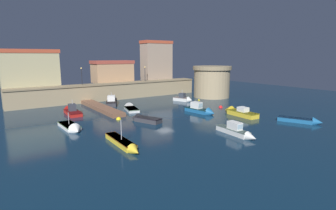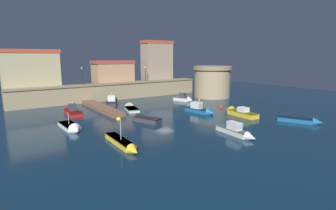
% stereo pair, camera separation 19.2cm
% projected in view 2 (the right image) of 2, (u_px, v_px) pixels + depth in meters
% --- Properties ---
extents(ground_plane, '(106.50, 106.50, 0.00)m').
position_uv_depth(ground_plane, '(165.00, 115.00, 41.75)').
color(ground_plane, '#0C2338').
extents(quay_wall, '(40.86, 3.51, 3.48)m').
position_uv_depth(quay_wall, '(114.00, 91.00, 57.08)').
color(quay_wall, '#9E8966').
rests_on(quay_wall, ground).
extents(old_town_backdrop, '(37.26, 4.61, 9.55)m').
position_uv_depth(old_town_backdrop, '(102.00, 66.00, 58.42)').
color(old_town_backdrop, tan).
rests_on(old_town_backdrop, ground).
extents(fortress_tower, '(8.57, 8.57, 6.92)m').
position_uv_depth(fortress_tower, '(212.00, 81.00, 59.64)').
color(fortress_tower, '#9E8966').
rests_on(fortress_tower, ground).
extents(pier_dock, '(2.14, 15.28, 0.70)m').
position_uv_depth(pier_dock, '(101.00, 108.00, 46.23)').
color(pier_dock, brown).
rests_on(pier_dock, ground).
extents(quay_lamp_0, '(0.32, 0.32, 3.43)m').
position_uv_depth(quay_lamp_0, '(82.00, 73.00, 52.63)').
color(quay_lamp_0, black).
rests_on(quay_lamp_0, quay_wall).
extents(quay_lamp_1, '(0.32, 0.32, 3.30)m').
position_uv_depth(quay_lamp_1, '(145.00, 71.00, 60.71)').
color(quay_lamp_1, black).
rests_on(quay_lamp_1, quay_wall).
extents(moored_boat_0, '(2.29, 5.87, 2.12)m').
position_uv_depth(moored_boat_0, '(201.00, 110.00, 43.38)').
color(moored_boat_0, '#195689').
rests_on(moored_boat_0, ground).
extents(moored_boat_1, '(3.18, 5.11, 1.44)m').
position_uv_depth(moored_boat_1, '(143.00, 119.00, 37.81)').
color(moored_boat_1, '#333338').
rests_on(moored_boat_1, ground).
extents(moored_boat_2, '(2.97, 5.54, 1.69)m').
position_uv_depth(moored_boat_2, '(130.00, 108.00, 46.18)').
color(moored_boat_2, silver).
rests_on(moored_boat_2, ground).
extents(moored_boat_3, '(2.02, 6.26, 2.98)m').
position_uv_depth(moored_boat_3, '(71.00, 111.00, 43.09)').
color(moored_boat_3, red).
rests_on(moored_boat_3, ground).
extents(moored_boat_4, '(2.76, 4.41, 2.63)m').
position_uv_depth(moored_boat_4, '(184.00, 99.00, 54.59)').
color(moored_boat_4, silver).
rests_on(moored_boat_4, ground).
extents(moored_boat_5, '(4.74, 7.23, 2.86)m').
position_uv_depth(moored_boat_5, '(112.00, 101.00, 51.66)').
color(moored_boat_5, '#333338').
rests_on(moored_boat_5, ground).
extents(moored_boat_6, '(1.88, 5.73, 2.57)m').
position_uv_depth(moored_boat_6, '(72.00, 128.00, 33.56)').
color(moored_boat_6, white).
rests_on(moored_boat_6, ground).
extents(moored_boat_7, '(1.34, 7.17, 2.97)m').
position_uv_depth(moored_boat_7, '(123.00, 144.00, 27.33)').
color(moored_boat_7, gold).
rests_on(moored_boat_7, ground).
extents(moored_boat_8, '(2.06, 6.49, 1.87)m').
position_uv_depth(moored_boat_8, '(238.00, 112.00, 41.81)').
color(moored_boat_8, gold).
rests_on(moored_boat_8, ground).
extents(moored_boat_9, '(3.53, 5.77, 1.30)m').
position_uv_depth(moored_boat_9, '(303.00, 121.00, 36.98)').
color(moored_boat_9, '#195689').
rests_on(moored_boat_9, ground).
extents(moored_boat_10, '(1.57, 5.99, 1.75)m').
position_uv_depth(moored_boat_10, '(237.00, 131.00, 31.12)').
color(moored_boat_10, silver).
rests_on(moored_boat_10, ground).
extents(mooring_buoy_0, '(0.45, 0.45, 0.45)m').
position_uv_depth(mooring_buoy_0, '(199.00, 100.00, 55.69)').
color(mooring_buoy_0, yellow).
rests_on(mooring_buoy_0, ground).
extents(mooring_buoy_1, '(0.73, 0.73, 0.73)m').
position_uv_depth(mooring_buoy_1, '(221.00, 108.00, 47.94)').
color(mooring_buoy_1, red).
rests_on(mooring_buoy_1, ground).
extents(mooring_buoy_2, '(0.74, 0.74, 0.74)m').
position_uv_depth(mooring_buoy_2, '(119.00, 119.00, 39.01)').
color(mooring_buoy_2, yellow).
rests_on(mooring_buoy_2, ground).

